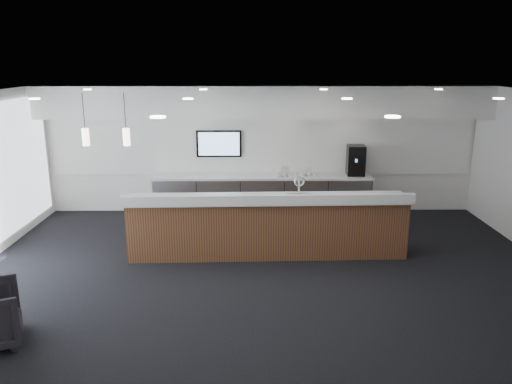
{
  "coord_description": "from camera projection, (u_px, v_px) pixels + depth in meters",
  "views": [
    {
      "loc": [
        -0.25,
        -7.61,
        3.53
      ],
      "look_at": [
        -0.16,
        1.3,
        1.17
      ],
      "focal_mm": 35.0,
      "sensor_mm": 36.0,
      "label": 1
    }
  ],
  "objects": [
    {
      "name": "ground",
      "position": [
        267.0,
        280.0,
        8.26
      ],
      "size": [
        10.0,
        10.0,
        0.0
      ],
      "primitive_type": "plane",
      "color": "black",
      "rests_on": "ground"
    },
    {
      "name": "ceiling",
      "position": [
        268.0,
        97.0,
        7.5
      ],
      "size": [
        10.0,
        8.0,
        0.02
      ],
      "primitive_type": "cube",
      "color": "black",
      "rests_on": "back_wall"
    },
    {
      "name": "back_wall",
      "position": [
        262.0,
        149.0,
        11.75
      ],
      "size": [
        10.0,
        0.02,
        3.0
      ],
      "primitive_type": "cube",
      "color": "white",
      "rests_on": "ground"
    },
    {
      "name": "soffit_bulkhead",
      "position": [
        262.0,
        101.0,
        11.02
      ],
      "size": [
        10.0,
        0.9,
        0.7
      ],
      "primitive_type": "cube",
      "color": "white",
      "rests_on": "back_wall"
    },
    {
      "name": "alcove_panel",
      "position": [
        262.0,
        145.0,
        11.69
      ],
      "size": [
        9.8,
        0.06,
        1.4
      ],
      "primitive_type": "cube",
      "color": "white",
      "rests_on": "back_wall"
    },
    {
      "name": "back_credenza",
      "position": [
        262.0,
        195.0,
        11.66
      ],
      "size": [
        5.06,
        0.66,
        0.95
      ],
      "color": "gray",
      "rests_on": "ground"
    },
    {
      "name": "wall_tv",
      "position": [
        219.0,
        144.0,
        11.61
      ],
      "size": [
        1.05,
        0.08,
        0.62
      ],
      "color": "black",
      "rests_on": "back_wall"
    },
    {
      "name": "pendant_left",
      "position": [
        124.0,
        138.0,
        8.44
      ],
      "size": [
        0.12,
        0.12,
        0.3
      ],
      "primitive_type": "cylinder",
      "color": "#F8E2C2",
      "rests_on": "ceiling"
    },
    {
      "name": "pendant_right",
      "position": [
        83.0,
        138.0,
        8.43
      ],
      "size": [
        0.12,
        0.12,
        0.3
      ],
      "primitive_type": "cylinder",
      "color": "#F8E2C2",
      "rests_on": "ceiling"
    },
    {
      "name": "ceiling_can_lights",
      "position": [
        268.0,
        99.0,
        7.5
      ],
      "size": [
        7.0,
        5.0,
        0.02
      ],
      "primitive_type": null,
      "color": "white",
      "rests_on": "ceiling"
    },
    {
      "name": "service_counter",
      "position": [
        268.0,
        225.0,
        9.22
      ],
      "size": [
        5.17,
        0.99,
        1.49
      ],
      "rotation": [
        0.0,
        0.0,
        0.03
      ],
      "color": "#53281B",
      "rests_on": "ground"
    },
    {
      "name": "coffee_machine",
      "position": [
        356.0,
        160.0,
        11.51
      ],
      "size": [
        0.42,
        0.54,
        0.69
      ],
      "rotation": [
        0.0,
        0.0,
        -0.06
      ],
      "color": "black",
      "rests_on": "back_credenza"
    },
    {
      "name": "info_sign_left",
      "position": [
        285.0,
        171.0,
        11.43
      ],
      "size": [
        0.17,
        0.03,
        0.23
      ],
      "primitive_type": "cube",
      "rotation": [
        0.0,
        0.0,
        0.08
      ],
      "color": "silver",
      "rests_on": "back_credenza"
    },
    {
      "name": "info_sign_right",
      "position": [
        308.0,
        172.0,
        11.45
      ],
      "size": [
        0.16,
        0.05,
        0.21
      ],
      "primitive_type": "cube",
      "rotation": [
        0.0,
        0.0,
        -0.22
      ],
      "color": "silver",
      "rests_on": "back_credenza"
    },
    {
      "name": "cup_0",
      "position": [
        315.0,
        174.0,
        11.44
      ],
      "size": [
        0.11,
        0.11,
        0.1
      ],
      "primitive_type": "imported",
      "color": "white",
      "rests_on": "back_credenza"
    },
    {
      "name": "cup_1",
      "position": [
        309.0,
        174.0,
        11.44
      ],
      "size": [
        0.15,
        0.15,
        0.1
      ],
      "primitive_type": "imported",
      "rotation": [
        0.0,
        0.0,
        0.65
      ],
      "color": "white",
      "rests_on": "back_credenza"
    },
    {
      "name": "cup_2",
      "position": [
        303.0,
        174.0,
        11.44
      ],
      "size": [
        0.13,
        0.13,
        0.1
      ],
      "primitive_type": "imported",
      "rotation": [
        0.0,
        0.0,
        1.29
      ],
      "color": "white",
      "rests_on": "back_credenza"
    },
    {
      "name": "cup_3",
      "position": [
        297.0,
        174.0,
        11.44
      ],
      "size": [
        0.14,
        0.14,
        0.1
      ],
      "primitive_type": "imported",
      "rotation": [
        0.0,
        0.0,
        1.94
      ],
      "color": "white",
      "rests_on": "back_credenza"
    },
    {
      "name": "cup_4",
      "position": [
        291.0,
        174.0,
        11.44
      ],
      "size": [
        0.15,
        0.15,
        0.1
      ],
      "primitive_type": "imported",
      "rotation": [
        0.0,
        0.0,
        2.58
      ],
      "color": "white",
      "rests_on": "back_credenza"
    },
    {
      "name": "cup_5",
      "position": [
        285.0,
        174.0,
        11.44
      ],
      "size": [
        0.12,
        0.12,
        0.1
      ],
      "primitive_type": "imported",
      "rotation": [
        0.0,
        0.0,
        3.23
      ],
      "color": "white",
      "rests_on": "back_credenza"
    },
    {
      "name": "cup_6",
      "position": [
        279.0,
        174.0,
        11.44
      ],
      "size": [
        0.15,
        0.15,
        0.1
      ],
      "primitive_type": "imported",
      "rotation": [
        0.0,
        0.0,
        3.87
      ],
      "color": "white",
      "rests_on": "back_credenza"
    }
  ]
}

